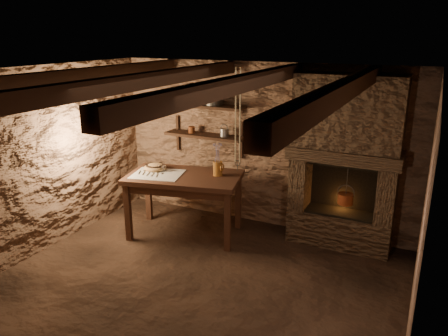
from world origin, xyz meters
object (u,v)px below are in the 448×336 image
at_px(stoneware_jug, 218,162).
at_px(red_pot, 346,198).
at_px(iron_stockpot, 214,98).
at_px(wooden_bowl, 155,167).
at_px(work_table, 185,203).

xyz_separation_m(stoneware_jug, red_pot, (1.68, 0.40, -0.39)).
height_order(iron_stockpot, red_pot, iron_stockpot).
distance_m(wooden_bowl, iron_stockpot, 1.31).
bearing_deg(iron_stockpot, work_table, -98.81).
height_order(stoneware_jug, red_pot, stoneware_jug).
relative_size(work_table, stoneware_jug, 3.77).
relative_size(stoneware_jug, red_pot, 0.85).
xyz_separation_m(stoneware_jug, iron_stockpot, (-0.32, 0.52, 0.78)).
bearing_deg(work_table, iron_stockpot, 68.19).
bearing_deg(red_pot, stoneware_jug, -166.69).
bearing_deg(work_table, red_pot, 2.53).
bearing_deg(red_pot, wooden_bowl, -167.78).
height_order(stoneware_jug, iron_stockpot, iron_stockpot).
bearing_deg(red_pot, iron_stockpot, 176.57).
bearing_deg(wooden_bowl, work_table, -2.72).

